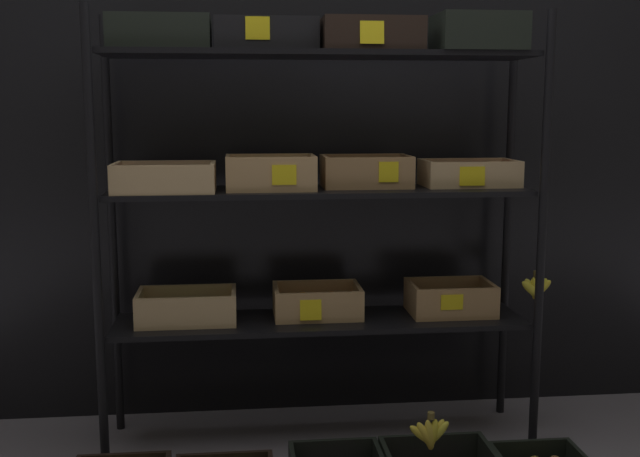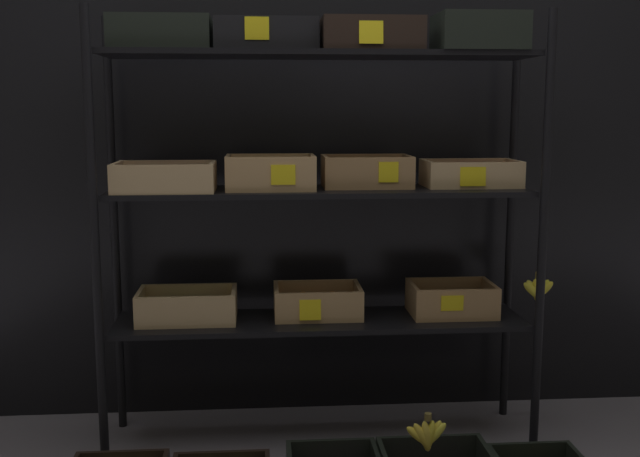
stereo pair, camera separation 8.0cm
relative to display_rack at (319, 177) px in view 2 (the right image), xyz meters
The scene contains 4 objects.
ground_plane 1.03m from the display_rack, 52.50° to the right, with size 10.00×10.00×0.00m, color slate.
storefront_wall 0.47m from the display_rack, 89.24° to the left, with size 3.98×0.12×2.62m, color black.
display_rack is the anchor object (origin of this frame).
banana_bunch_loose 1.00m from the display_rack, 53.39° to the right, with size 0.16×0.04×0.14m.
Camera 2 is at (-0.22, -2.83, 1.29)m, focal length 43.12 mm.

